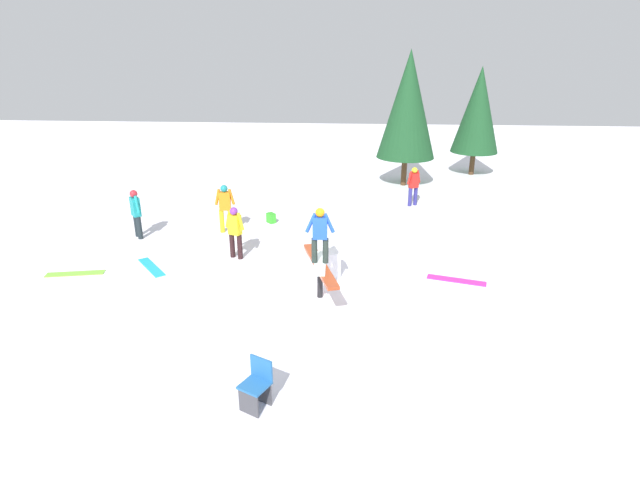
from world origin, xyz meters
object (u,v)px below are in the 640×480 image
(rail_feature, at_px, (320,269))
(bystander_teal, at_px, (136,211))
(backpack_on_snow, at_px, (271,218))
(bystander_yellow, at_px, (235,230))
(main_rider_on_rail, at_px, (320,237))
(pine_tree_near, at_px, (408,105))
(bystander_red, at_px, (414,184))
(loose_snowboard_cyan, at_px, (151,267))
(pine_tree_far, at_px, (478,110))
(loose_snowboard_magenta, at_px, (456,280))
(loose_snowboard_lime, at_px, (75,274))
(folding_chair, at_px, (257,386))
(bystander_orange, at_px, (225,206))

(rail_feature, distance_m, bystander_teal, 7.13)
(backpack_on_snow, bearing_deg, bystander_yellow, 129.41)
(main_rider_on_rail, height_order, pine_tree_near, pine_tree_near)
(bystander_red, distance_m, loose_snowboard_cyan, 10.17)
(pine_tree_near, xyz_separation_m, pine_tree_far, (-2.24, 3.43, -0.44))
(loose_snowboard_magenta, relative_size, loose_snowboard_cyan, 1.02)
(loose_snowboard_lime, bearing_deg, backpack_on_snow, -146.60)
(bystander_teal, relative_size, pine_tree_near, 0.28)
(folding_chair, bearing_deg, pine_tree_near, 103.21)
(bystander_yellow, bearing_deg, pine_tree_far, -104.62)
(folding_chair, bearing_deg, bystander_orange, 134.43)
(folding_chair, bearing_deg, loose_snowboard_lime, 167.45)
(main_rider_on_rail, height_order, loose_snowboard_magenta, main_rider_on_rail)
(loose_snowboard_magenta, relative_size, backpack_on_snow, 4.44)
(bystander_red, height_order, folding_chair, bystander_red)
(bystander_orange, height_order, folding_chair, bystander_orange)
(loose_snowboard_lime, xyz_separation_m, pine_tree_far, (-12.33, 13.07, 3.01))
(bystander_orange, bearing_deg, pine_tree_far, -146.01)
(bystander_yellow, height_order, loose_snowboard_magenta, bystander_yellow)
(loose_snowboard_cyan, height_order, pine_tree_near, pine_tree_near)
(bystander_red, height_order, loose_snowboard_cyan, bystander_red)
(pine_tree_far, bearing_deg, bystander_teal, -52.76)
(loose_snowboard_cyan, relative_size, pine_tree_near, 0.26)
(bystander_orange, relative_size, folding_chair, 1.82)
(bystander_orange, xyz_separation_m, pine_tree_near, (-6.56, 6.35, 2.56))
(bystander_red, distance_m, bystander_orange, 7.31)
(main_rider_on_rail, relative_size, bystander_orange, 0.91)
(main_rider_on_rail, relative_size, pine_tree_far, 0.29)
(rail_feature, xyz_separation_m, main_rider_on_rail, (0.00, 0.00, 0.82))
(bystander_red, bearing_deg, loose_snowboard_lime, -178.07)
(loose_snowboard_magenta, xyz_separation_m, pine_tree_near, (-9.78, -0.56, 3.45))
(main_rider_on_rail, height_order, loose_snowboard_cyan, main_rider_on_rail)
(main_rider_on_rail, xyz_separation_m, loose_snowboard_cyan, (-1.41, -4.80, -1.56))
(rail_feature, height_order, backpack_on_snow, rail_feature)
(loose_snowboard_magenta, xyz_separation_m, pine_tree_far, (-12.02, 2.87, 3.01))
(bystander_teal, relative_size, loose_snowboard_cyan, 1.06)
(bystander_yellow, height_order, bystander_teal, bystander_teal)
(bystander_teal, bearing_deg, bystander_red, -105.20)
(bystander_red, height_order, loose_snowboard_magenta, bystander_red)
(main_rider_on_rail, xyz_separation_m, pine_tree_far, (-13.17, 6.38, 1.45))
(rail_feature, distance_m, bystander_yellow, 3.44)
(rail_feature, relative_size, pine_tree_near, 0.45)
(bystander_yellow, distance_m, pine_tree_near, 10.61)
(loose_snowboard_lime, bearing_deg, pine_tree_far, -148.20)
(bystander_orange, relative_size, loose_snowboard_cyan, 1.08)
(rail_feature, xyz_separation_m, pine_tree_far, (-13.17, 6.38, 2.27))
(bystander_teal, relative_size, folding_chair, 1.79)
(bystander_red, relative_size, pine_tree_far, 0.30)
(bystander_orange, relative_size, backpack_on_snow, 4.71)
(main_rider_on_rail, relative_size, loose_snowboard_lime, 0.97)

